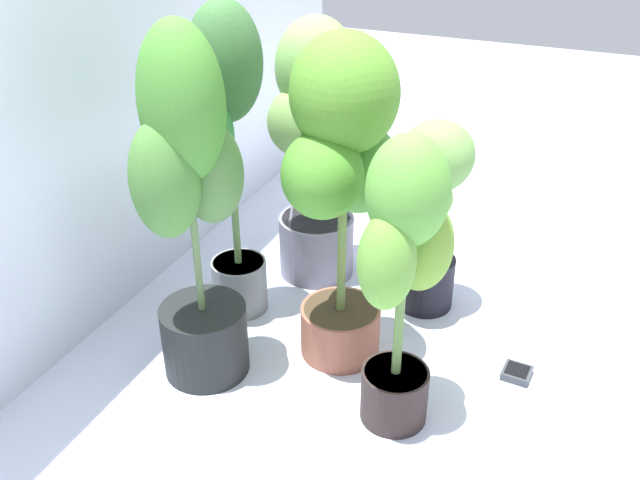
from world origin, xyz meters
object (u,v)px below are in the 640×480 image
Objects in this scene: potted_plant_front_right at (430,202)px; hygrometer_box at (517,373)px; potted_plant_back_left at (191,199)px; potted_plant_front_left at (404,261)px; potted_plant_back_center at (225,136)px; potted_plant_center at (343,170)px; potted_plant_back_right at (317,138)px.

potted_plant_front_right is 7.57× the size of hygrometer_box.
potted_plant_front_left is (0.03, -0.57, -0.07)m from potted_plant_back_left.
potted_plant_center is at bearing -100.14° from potted_plant_back_center.
hygrometer_box is (0.32, -0.85, -0.55)m from potted_plant_back_left.
potted_plant_back_right is 0.91× the size of potted_plant_back_center.
potted_plant_front_left is 1.25× the size of potted_plant_front_right.
hygrometer_box is (0.09, -0.52, -0.59)m from potted_plant_center.
potted_plant_back_right reaches higher than potted_plant_front_right.
potted_plant_front_right is 0.71× the size of potted_plant_back_right.
potted_plant_front_left is at bearing -86.60° from potted_plant_back_left.
hygrometer_box is at bearing -44.15° from potted_plant_front_left.
potted_plant_front_left is at bearing -171.81° from potted_plant_front_right.
potted_plant_center is at bearing 50.36° from potted_plant_front_left.
potted_plant_back_right is 0.97m from hygrometer_box.
potted_plant_front_left is 0.63m from hygrometer_box.
potted_plant_front_right is 0.43m from potted_plant_center.
potted_plant_back_left is 11.88× the size of hygrometer_box.
hygrometer_box is (-0.24, -0.36, -0.38)m from potted_plant_front_right.
potted_plant_center is at bearing -148.01° from potted_plant_back_right.
potted_plant_back_center is (-0.26, 0.56, 0.22)m from potted_plant_front_right.
potted_plant_back_left is 0.58m from potted_plant_front_left.
potted_plant_center is (-0.33, 0.16, 0.21)m from potted_plant_front_right.
potted_plant_center reaches higher than potted_plant_front_left.
potted_plant_back_left reaches higher than potted_plant_center.
potted_plant_center is (0.23, -0.33, 0.04)m from potted_plant_back_left.
potted_plant_back_left is at bearing -64.69° from hygrometer_box.
potted_plant_front_left is 0.77m from potted_plant_back_right.
potted_plant_back_left is 1.25× the size of potted_plant_front_left.
potted_plant_front_right is at bearing -65.19° from potted_plant_back_center.
potted_plant_back_left is at bearing 93.40° from potted_plant_front_left.
potted_plant_back_center reaches higher than potted_plant_center.
potted_plant_back_right is 0.38m from potted_plant_back_center.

